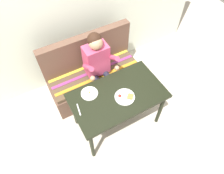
{
  "coord_description": "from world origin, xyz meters",
  "views": [
    {
      "loc": [
        -0.79,
        -1.25,
        2.88
      ],
      "look_at": [
        0.0,
        0.15,
        0.72
      ],
      "focal_mm": 33.02,
      "sensor_mm": 36.0,
      "label": 1
    }
  ],
  "objects_px": {
    "table": "(118,98)",
    "couch": "(93,75)",
    "person": "(99,64)",
    "plate_eggs": "(89,93)",
    "plate_breakfast": "(125,97)",
    "fork": "(79,110)"
  },
  "relations": [
    {
      "from": "couch",
      "to": "person",
      "type": "bearing_deg",
      "value": -80.14
    },
    {
      "from": "person",
      "to": "plate_eggs",
      "type": "xyz_separation_m",
      "value": [
        -0.34,
        -0.4,
        -0.0
      ]
    },
    {
      "from": "table",
      "to": "couch",
      "type": "distance_m",
      "value": 0.83
    },
    {
      "from": "table",
      "to": "couch",
      "type": "bearing_deg",
      "value": 90.0
    },
    {
      "from": "table",
      "to": "plate_eggs",
      "type": "height_order",
      "value": "plate_eggs"
    },
    {
      "from": "fork",
      "to": "person",
      "type": "bearing_deg",
      "value": 54.27
    },
    {
      "from": "table",
      "to": "fork",
      "type": "xyz_separation_m",
      "value": [
        -0.52,
        0.04,
        0.08
      ]
    },
    {
      "from": "person",
      "to": "plate_breakfast",
      "type": "relative_size",
      "value": 4.78
    },
    {
      "from": "table",
      "to": "fork",
      "type": "bearing_deg",
      "value": 175.34
    },
    {
      "from": "person",
      "to": "fork",
      "type": "height_order",
      "value": "person"
    },
    {
      "from": "plate_breakfast",
      "to": "plate_eggs",
      "type": "height_order",
      "value": "plate_breakfast"
    },
    {
      "from": "couch",
      "to": "fork",
      "type": "xyz_separation_m",
      "value": [
        -0.52,
        -0.72,
        0.4
      ]
    },
    {
      "from": "plate_eggs",
      "to": "couch",
      "type": "bearing_deg",
      "value": 61.93
    },
    {
      "from": "person",
      "to": "plate_eggs",
      "type": "relative_size",
      "value": 5.62
    },
    {
      "from": "table",
      "to": "person",
      "type": "xyz_separation_m",
      "value": [
        0.03,
        0.59,
        0.09
      ]
    },
    {
      "from": "fork",
      "to": "plate_eggs",
      "type": "bearing_deg",
      "value": 44.14
    },
    {
      "from": "plate_breakfast",
      "to": "fork",
      "type": "height_order",
      "value": "plate_breakfast"
    },
    {
      "from": "table",
      "to": "plate_breakfast",
      "type": "relative_size",
      "value": 4.73
    },
    {
      "from": "couch",
      "to": "plate_breakfast",
      "type": "height_order",
      "value": "couch"
    },
    {
      "from": "table",
      "to": "plate_eggs",
      "type": "xyz_separation_m",
      "value": [
        -0.31,
        0.19,
        0.09
      ]
    },
    {
      "from": "couch",
      "to": "plate_eggs",
      "type": "relative_size",
      "value": 6.67
    },
    {
      "from": "plate_breakfast",
      "to": "plate_eggs",
      "type": "distance_m",
      "value": 0.46
    }
  ]
}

